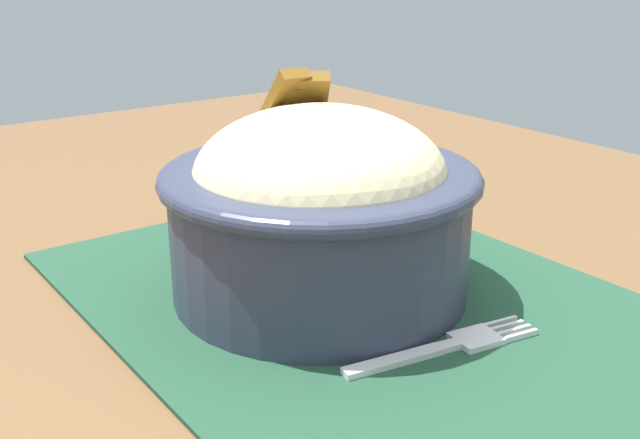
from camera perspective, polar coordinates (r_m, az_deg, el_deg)
table at (r=0.54m, az=4.26°, el=-10.90°), size 1.31×0.91×0.75m
placemat at (r=0.49m, az=2.54°, el=-5.89°), size 0.40×0.31×0.00m
bowl at (r=0.48m, az=-0.04°, el=1.20°), size 0.21×0.21×0.14m
fork at (r=0.44m, az=9.73°, el=-9.34°), size 0.03×0.12×0.00m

